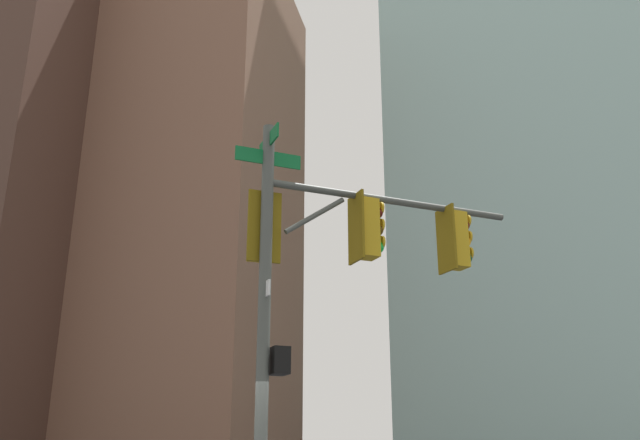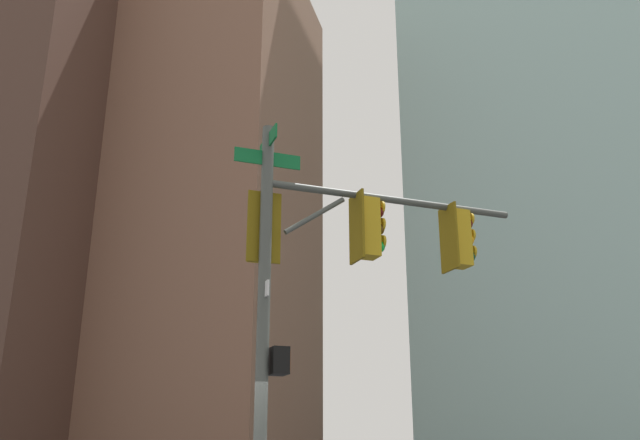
% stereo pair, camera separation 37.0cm
% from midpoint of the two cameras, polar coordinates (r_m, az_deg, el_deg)
% --- Properties ---
extents(signal_pole_assembly, '(4.17, 3.03, 6.56)m').
position_cam_midpoint_polar(signal_pole_assembly, '(10.71, 2.36, -3.23)').
color(signal_pole_assembly, '#4C514C').
rests_on(signal_pole_assembly, ground_plane).
extents(building_brick_nearside, '(26.51, 15.76, 37.93)m').
position_cam_midpoint_polar(building_brick_nearside, '(53.32, -15.69, 1.08)').
color(building_brick_nearside, '#845B47').
rests_on(building_brick_nearside, ground_plane).
extents(building_brick_midblock, '(18.13, 17.74, 39.43)m').
position_cam_midpoint_polar(building_brick_midblock, '(53.33, -24.81, 3.01)').
color(building_brick_midblock, '#4C3328').
rests_on(building_brick_midblock, ground_plane).
extents(building_glass_tower, '(24.34, 25.69, 65.91)m').
position_cam_midpoint_polar(building_glass_tower, '(70.12, 18.37, 8.96)').
color(building_glass_tower, '#9EC6C1').
rests_on(building_glass_tower, ground_plane).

